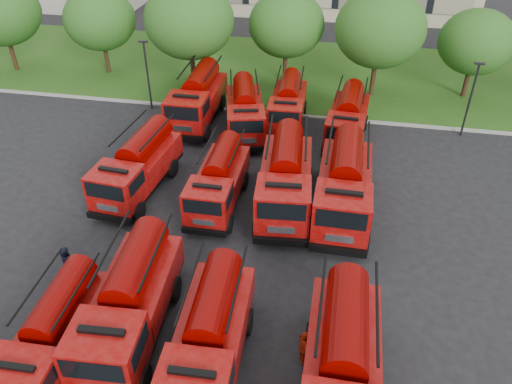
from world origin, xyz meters
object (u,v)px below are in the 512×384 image
fire_truck_9 (245,111)px  fire_truck_8 (198,98)px  fire_truck_11 (348,118)px  fire_truck_2 (210,337)px  fire_truck_3 (342,366)px  fire_truck_10 (288,104)px  firefighter_4 (70,273)px  fire_truck_5 (219,180)px  fire_truck_4 (138,165)px  fire_truck_1 (130,301)px  firefighter_5 (336,205)px  fire_truck_7 (344,184)px  fire_truck_0 (53,335)px  fire_truck_6 (285,178)px  firefighter_2 (303,363)px

fire_truck_9 → fire_truck_8: bearing=150.1°
fire_truck_9 → fire_truck_11: fire_truck_9 is taller
fire_truck_2 → fire_truck_3: fire_truck_3 is taller
fire_truck_10 → firefighter_4: 18.47m
fire_truck_8 → fire_truck_5: bearing=-68.3°
fire_truck_2 → fire_truck_10: bearing=86.9°
fire_truck_4 → fire_truck_1: bearing=-64.8°
fire_truck_3 → fire_truck_4: fire_truck_3 is taller
firefighter_4 → firefighter_5: size_ratio=1.02×
fire_truck_3 → firefighter_5: (-0.69, 11.50, -1.72)m
fire_truck_10 → firefighter_5: fire_truck_10 is taller
fire_truck_9 → fire_truck_11: bearing=-12.0°
fire_truck_1 → fire_truck_7: (7.88, 9.51, 0.11)m
fire_truck_0 → fire_truck_2: size_ratio=0.91×
fire_truck_6 → fire_truck_8: 11.47m
fire_truck_2 → fire_truck_5: fire_truck_2 is taller
fire_truck_6 → fire_truck_1: bearing=-121.5°
fire_truck_6 → fire_truck_7: 3.09m
fire_truck_4 → fire_truck_7: bearing=5.3°
fire_truck_1 → fire_truck_3: size_ratio=1.00×
fire_truck_10 → fire_truck_7: bearing=-69.0°
fire_truck_0 → fire_truck_5: 11.57m
fire_truck_1 → firefighter_2: 7.12m
fire_truck_6 → fire_truck_10: bearing=91.9°
fire_truck_0 → fire_truck_11: size_ratio=0.94×
fire_truck_4 → fire_truck_11: fire_truck_4 is taller
fire_truck_1 → fire_truck_3: fire_truck_3 is taller
fire_truck_3 → fire_truck_6: fire_truck_6 is taller
fire_truck_1 → firefighter_5: fire_truck_1 is taller
fire_truck_2 → fire_truck_6: fire_truck_6 is taller
firefighter_5 → firefighter_4: bearing=51.0°
firefighter_4 → firefighter_5: bearing=-106.6°
fire_truck_8 → firefighter_2: size_ratio=4.38×
fire_truck_3 → fire_truck_1: bearing=169.9°
fire_truck_2 → fire_truck_5: (-2.21, 10.12, -0.10)m
fire_truck_4 → fire_truck_9: fire_truck_4 is taller
firefighter_2 → fire_truck_8: bearing=6.3°
fire_truck_3 → fire_truck_8: 22.62m
fire_truck_0 → firefighter_5: bearing=48.6°
fire_truck_1 → fire_truck_2: fire_truck_1 is taller
fire_truck_6 → firefighter_5: 3.35m
fire_truck_2 → fire_truck_3: bearing=-8.0°
fire_truck_6 → firefighter_2: bearing=-82.9°
firefighter_2 → fire_truck_7: bearing=-26.2°
firefighter_2 → fire_truck_0: bearing=79.2°
fire_truck_8 → fire_truck_4: bearing=-96.4°
fire_truck_5 → fire_truck_4: bearing=175.1°
fire_truck_1 → firefighter_5: bearing=49.1°
fire_truck_0 → fire_truck_7: bearing=46.5°
fire_truck_0 → fire_truck_5: bearing=70.4°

